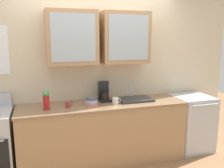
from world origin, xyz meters
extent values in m
plane|color=#936B47|center=(0.00, 0.00, 0.00)|extent=(10.00, 10.00, 0.00)
cube|color=beige|center=(0.00, 0.38, 1.43)|extent=(4.58, 0.10, 2.87)
cube|color=#A87F56|center=(-0.39, 0.18, 1.82)|extent=(0.71, 0.30, 0.75)
cube|color=#9EADB7|center=(-0.39, 0.02, 1.82)|extent=(0.60, 0.01, 0.64)
cube|color=#A87F56|center=(0.39, 0.18, 1.82)|extent=(0.71, 0.30, 0.75)
cube|color=#9EADB7|center=(0.39, 0.02, 1.82)|extent=(0.60, 0.01, 0.64)
cube|color=#A87F56|center=(0.00, 0.00, 0.43)|extent=(2.38, 0.64, 0.86)
cube|color=#8C6B4C|center=(0.00, 0.00, 0.88)|extent=(2.40, 0.66, 0.03)
cube|color=#2D2D30|center=(0.51, 0.03, 0.91)|extent=(0.50, 0.35, 0.03)
cylinder|color=silver|center=(0.51, 0.18, 1.04)|extent=(0.02, 0.02, 0.24)
cylinder|color=silver|center=(0.51, 0.12, 1.17)|extent=(0.02, 0.12, 0.02)
cylinder|color=#D87F84|center=(-0.18, -0.02, 0.92)|extent=(0.18, 0.18, 0.04)
cylinder|color=#8CB7E0|center=(-0.18, -0.02, 0.95)|extent=(0.17, 0.17, 0.04)
cylinder|color=#4C4C54|center=(-0.18, -0.02, 0.98)|extent=(0.16, 0.16, 0.05)
cylinder|color=#B21E1E|center=(-0.79, -0.07, 0.99)|extent=(0.08, 0.08, 0.18)
sphere|color=#4C994C|center=(-0.79, -0.07, 1.11)|extent=(0.08, 0.08, 0.08)
cylinder|color=silver|center=(0.16, -0.09, 0.94)|extent=(0.09, 0.09, 0.10)
torus|color=silver|center=(0.21, -0.09, 0.95)|extent=(0.06, 0.01, 0.06)
cylinder|color=#993838|center=(-0.51, -0.05, 0.93)|extent=(0.07, 0.07, 0.08)
torus|color=#993838|center=(-0.47, -0.05, 0.94)|extent=(0.05, 0.01, 0.05)
cube|color=silver|center=(1.50, 0.00, 0.45)|extent=(0.59, 0.61, 0.89)
cube|color=silver|center=(1.50, -0.31, 0.45)|extent=(0.56, 0.01, 0.80)
cylinder|color=silver|center=(1.50, -0.33, 0.83)|extent=(0.44, 0.02, 0.02)
cube|color=black|center=(0.06, 0.13, 0.91)|extent=(0.17, 0.20, 0.03)
cylinder|color=black|center=(0.06, 0.11, 0.98)|extent=(0.11, 0.11, 0.11)
cube|color=black|center=(0.06, 0.20, 1.05)|extent=(0.15, 0.06, 0.26)
camera|label=1|loc=(-0.88, -3.26, 1.83)|focal=38.96mm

